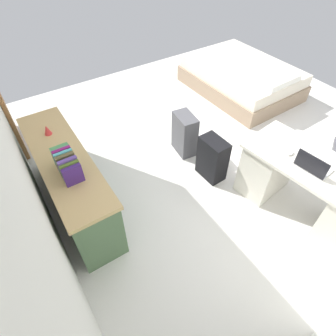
# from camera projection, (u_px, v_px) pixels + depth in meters

# --- Properties ---
(ground_plane) EXTENTS (5.83, 5.83, 0.00)m
(ground_plane) POSITION_uv_depth(u_px,v_px,m) (219.00, 150.00, 4.06)
(ground_plane) COLOR silver
(desk) EXTENTS (1.51, 0.84, 0.73)m
(desk) POSITION_uv_depth(u_px,v_px,m) (306.00, 189.00, 3.05)
(desk) COLOR silver
(desk) RESTS_ON ground_plane
(credenza) EXTENTS (1.80, 0.48, 0.78)m
(credenza) POSITION_uv_depth(u_px,v_px,m) (71.00, 182.00, 3.11)
(credenza) COLOR #4C6B47
(credenza) RESTS_ON ground_plane
(bed) EXTENTS (1.94, 1.45, 0.58)m
(bed) POSITION_uv_depth(u_px,v_px,m) (241.00, 78.00, 5.04)
(bed) COLOR gray
(bed) RESTS_ON ground_plane
(suitcase_black) EXTENTS (0.37, 0.23, 0.57)m
(suitcase_black) POSITION_uv_depth(u_px,v_px,m) (212.00, 159.00, 3.52)
(suitcase_black) COLOR black
(suitcase_black) RESTS_ON ground_plane
(suitcase_spare_grey) EXTENTS (0.38, 0.26, 0.59)m
(suitcase_spare_grey) POSITION_uv_depth(u_px,v_px,m) (185.00, 134.00, 3.85)
(suitcase_spare_grey) COLOR #4C4C51
(suitcase_spare_grey) RESTS_ON ground_plane
(laptop) EXTENTS (0.34, 0.26, 0.21)m
(laptop) POSITION_uv_depth(u_px,v_px,m) (313.00, 166.00, 2.74)
(laptop) COLOR #B7B7BC
(laptop) RESTS_ON desk
(computer_mouse) EXTENTS (0.07, 0.11, 0.03)m
(computer_mouse) POSITION_uv_depth(u_px,v_px,m) (290.00, 153.00, 2.92)
(computer_mouse) COLOR white
(computer_mouse) RESTS_ON desk
(book_row) EXTENTS (0.36, 0.17, 0.23)m
(book_row) POSITION_uv_depth(u_px,v_px,m) (67.00, 164.00, 2.60)
(book_row) COLOR #3E226D
(book_row) RESTS_ON credenza
(figurine_small) EXTENTS (0.08, 0.08, 0.11)m
(figurine_small) POSITION_uv_depth(u_px,v_px,m) (47.00, 130.00, 3.04)
(figurine_small) COLOR red
(figurine_small) RESTS_ON credenza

